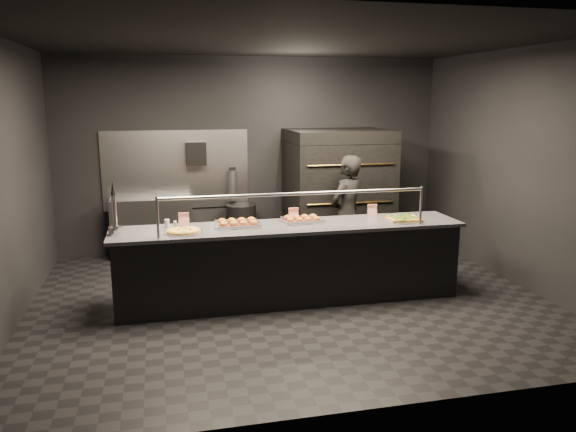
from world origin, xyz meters
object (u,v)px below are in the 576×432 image
object	(u,v)px
service_counter	(290,263)
round_pizza	(183,231)
towel_dispenser	(196,154)
fire_extinguisher	(233,184)
worker	(347,214)
prep_shelf	(152,228)
slider_tray_a	(238,223)
slider_tray_b	(302,219)
beer_tap	(115,220)
pizza_oven	(337,192)
trash_bin	(242,229)
square_pizza	(403,219)

from	to	relation	value
service_counter	round_pizza	bearing A→B (deg)	-176.10
towel_dispenser	fire_extinguisher	size ratio (longest dim) A/B	0.69
worker	fire_extinguisher	bearing A→B (deg)	-82.53
prep_shelf	slider_tray_a	bearing A→B (deg)	-65.75
fire_extinguisher	slider_tray_b	world-z (taller)	fire_extinguisher
prep_shelf	beer_tap	distance (m)	2.47
pizza_oven	fire_extinguisher	size ratio (longest dim) A/B	3.78
beer_tap	round_pizza	bearing A→B (deg)	-3.65
trash_bin	worker	world-z (taller)	worker
slider_tray_a	fire_extinguisher	bearing A→B (deg)	83.79
beer_tap	square_pizza	distance (m)	3.35
fire_extinguisher	beer_tap	world-z (taller)	beer_tap
round_pizza	trash_bin	bearing A→B (deg)	66.95
pizza_oven	service_counter	bearing A→B (deg)	-122.27
beer_tap	service_counter	bearing A→B (deg)	1.11
prep_shelf	beer_tap	world-z (taller)	beer_tap
towel_dispenser	prep_shelf	bearing A→B (deg)	-174.29
prep_shelf	towel_dispenser	bearing A→B (deg)	5.71
beer_tap	trash_bin	bearing A→B (deg)	53.03
prep_shelf	beer_tap	xyz separation A→B (m)	(-0.35, -2.36, 0.64)
fire_extinguisher	slider_tray_a	distance (m)	2.32
service_counter	fire_extinguisher	distance (m)	2.50
service_counter	worker	world-z (taller)	worker
pizza_oven	worker	xyz separation A→B (m)	(-0.17, -0.93, -0.16)
prep_shelf	trash_bin	distance (m)	1.36
towel_dispenser	round_pizza	xyz separation A→B (m)	(-0.33, -2.47, -0.61)
round_pizza	slider_tray_b	bearing A→B (deg)	9.42
prep_shelf	towel_dispenser	world-z (taller)	towel_dispenser
round_pizza	square_pizza	size ratio (longest dim) A/B	0.91
towel_dispenser	trash_bin	world-z (taller)	towel_dispenser
service_counter	slider_tray_a	bearing A→B (deg)	170.40
towel_dispenser	beer_tap	xyz separation A→B (m)	(-1.05, -2.43, -0.46)
round_pizza	square_pizza	distance (m)	2.63
round_pizza	worker	size ratio (longest dim) A/B	0.27
pizza_oven	worker	size ratio (longest dim) A/B	1.18
square_pizza	trash_bin	bearing A→B (deg)	125.93
trash_bin	round_pizza	bearing A→B (deg)	-113.05
service_counter	worker	xyz separation A→B (m)	(1.03, 0.97, 0.35)
fire_extinguisher	slider_tray_a	size ratio (longest dim) A/B	0.88
round_pizza	worker	bearing A→B (deg)	24.94
pizza_oven	towel_dispenser	distance (m)	2.23
round_pizza	trash_bin	world-z (taller)	round_pizza
prep_shelf	round_pizza	size ratio (longest dim) A/B	2.76
pizza_oven	beer_tap	world-z (taller)	pizza_oven
service_counter	prep_shelf	size ratio (longest dim) A/B	3.42
pizza_oven	fire_extinguisher	bearing A→B (deg)	162.11
pizza_oven	slider_tray_b	distance (m)	2.02
slider_tray_b	prep_shelf	bearing A→B (deg)	129.41
service_counter	fire_extinguisher	world-z (taller)	service_counter
beer_tap	slider_tray_b	distance (m)	2.15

